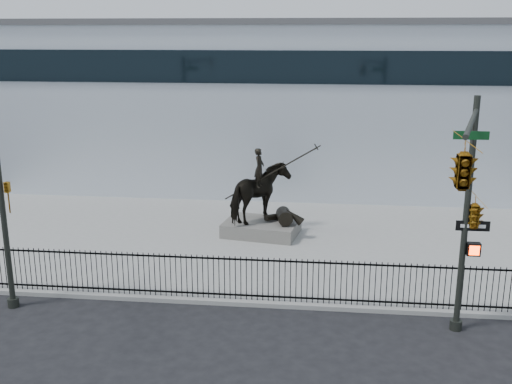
# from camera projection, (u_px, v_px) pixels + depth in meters

# --- Properties ---
(ground) EXTENTS (120.00, 120.00, 0.00)m
(ground) POSITION_uv_depth(u_px,v_px,m) (225.00, 320.00, 18.56)
(ground) COLOR black
(ground) RESTS_ON ground
(plaza) EXTENTS (30.00, 12.00, 0.15)m
(plaza) POSITION_uv_depth(u_px,v_px,m) (251.00, 242.00, 25.26)
(plaza) COLOR gray
(plaza) RESTS_ON ground
(building) EXTENTS (44.00, 14.00, 9.00)m
(building) POSITION_uv_depth(u_px,v_px,m) (276.00, 102.00, 36.59)
(building) COLOR silver
(building) RESTS_ON ground
(picket_fence) EXTENTS (22.10, 0.10, 1.50)m
(picket_fence) POSITION_uv_depth(u_px,v_px,m) (231.00, 278.00, 19.53)
(picket_fence) COLOR black
(picket_fence) RESTS_ON plaza
(statue_plinth) EXTENTS (3.43, 2.64, 0.58)m
(statue_plinth) POSITION_uv_depth(u_px,v_px,m) (261.00, 228.00, 25.93)
(statue_plinth) COLOR #5E5C56
(statue_plinth) RESTS_ON plaza
(equestrian_statue) EXTENTS (3.94, 2.78, 3.38)m
(equestrian_statue) POSITION_uv_depth(u_px,v_px,m) (263.00, 194.00, 25.52)
(equestrian_statue) COLOR black
(equestrian_statue) RESTS_ON statue_plinth
(traffic_signal_right) EXTENTS (2.17, 6.86, 7.00)m
(traffic_signal_right) POSITION_uv_depth(u_px,v_px,m) (469.00, 192.00, 14.69)
(traffic_signal_right) COLOR #262924
(traffic_signal_right) RESTS_ON ground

